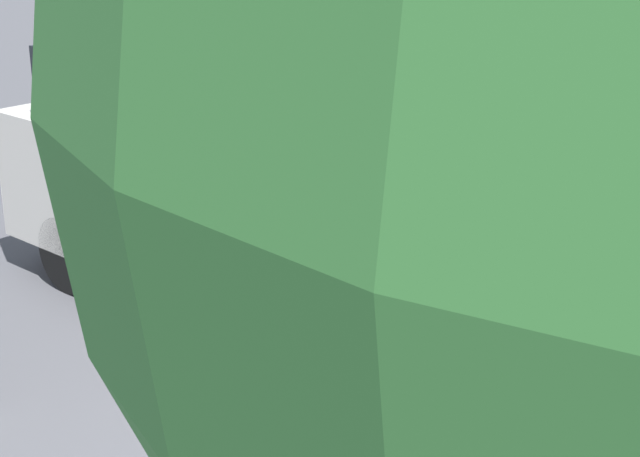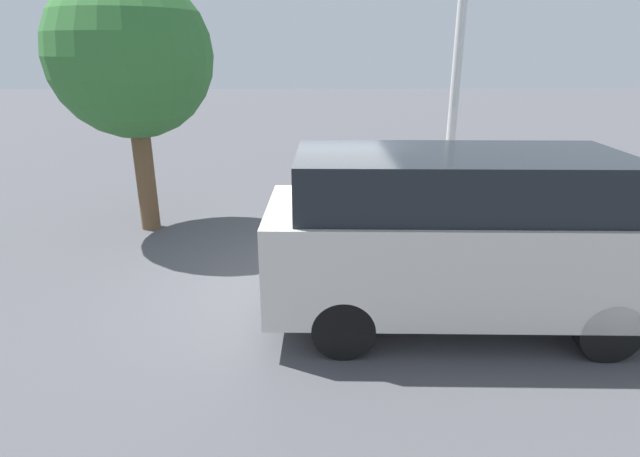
{
  "view_description": "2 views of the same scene",
  "coord_description": "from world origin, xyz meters",
  "px_view_note": "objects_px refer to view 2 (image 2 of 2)",
  "views": [
    {
      "loc": [
        -3.4,
        4.41,
        3.52
      ],
      "look_at": [
        0.39,
        -0.27,
        1.38
      ],
      "focal_mm": 55.0,
      "sensor_mm": 36.0,
      "label": 1
    },
    {
      "loc": [
        0.09,
        -6.99,
        3.31
      ],
      "look_at": [
        0.26,
        -0.79,
        1.09
      ],
      "focal_mm": 28.0,
      "sensor_mm": 36.0,
      "label": 2
    }
  ],
  "objects_px": {
    "parking_meter_near": "(322,208)",
    "street_tree": "(131,57)",
    "lamp_post": "(449,153)",
    "parked_van": "(461,234)"
  },
  "relations": [
    {
      "from": "parking_meter_near",
      "to": "lamp_post",
      "type": "relative_size",
      "value": 0.25
    },
    {
      "from": "parking_meter_near",
      "to": "lamp_post",
      "type": "bearing_deg",
      "value": 28.5
    },
    {
      "from": "parked_van",
      "to": "street_tree",
      "type": "distance_m",
      "value": 6.52
    },
    {
      "from": "parked_van",
      "to": "lamp_post",
      "type": "bearing_deg",
      "value": 80.77
    },
    {
      "from": "parked_van",
      "to": "street_tree",
      "type": "xyz_separation_m",
      "value": [
        -4.96,
        3.73,
        2.0
      ]
    },
    {
      "from": "lamp_post",
      "to": "parking_meter_near",
      "type": "bearing_deg",
      "value": -157.43
    },
    {
      "from": "lamp_post",
      "to": "parked_van",
      "type": "height_order",
      "value": "lamp_post"
    },
    {
      "from": "parked_van",
      "to": "street_tree",
      "type": "height_order",
      "value": "street_tree"
    },
    {
      "from": "parking_meter_near",
      "to": "street_tree",
      "type": "xyz_separation_m",
      "value": [
        -3.32,
        1.87,
        2.22
      ]
    },
    {
      "from": "lamp_post",
      "to": "street_tree",
      "type": "height_order",
      "value": "lamp_post"
    }
  ]
}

